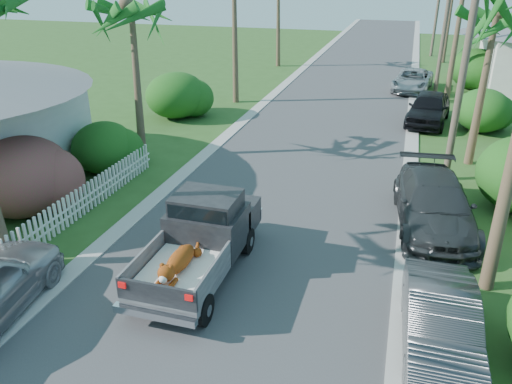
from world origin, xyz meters
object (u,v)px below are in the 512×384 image
(parked_car_rf, at_px, (429,108))
(pickup_truck, at_px, (204,234))
(parked_car_rm, at_px, (434,205))
(parked_car_rd, at_px, (413,80))
(palm_l_b, at_px, (129,5))
(utility_pole_d, at_px, (438,2))
(parked_car_rn, at_px, (440,325))
(utility_pole_b, at_px, (466,58))
(palm_r_b, at_px, (497,13))
(utility_pole_c, at_px, (446,18))

(parked_car_rf, bearing_deg, pickup_truck, -102.72)
(pickup_truck, height_order, parked_car_rf, pickup_truck)
(parked_car_rm, bearing_deg, parked_car_rd, 86.49)
(pickup_truck, bearing_deg, palm_l_b, 128.32)
(palm_l_b, height_order, utility_pole_d, utility_pole_d)
(parked_car_rn, relative_size, utility_pole_b, 0.46)
(parked_car_rm, xyz_separation_m, palm_r_b, (1.60, 6.22, 5.17))
(pickup_truck, relative_size, palm_l_b, 0.69)
(parked_car_rf, relative_size, parked_car_rd, 0.97)
(utility_pole_c, bearing_deg, utility_pole_d, 90.00)
(parked_car_rf, bearing_deg, utility_pole_b, -77.75)
(utility_pole_c, distance_m, utility_pole_d, 15.00)
(pickup_truck, distance_m, palm_l_b, 10.72)
(palm_r_b, height_order, utility_pole_b, utility_pole_b)
(pickup_truck, distance_m, parked_car_rm, 7.28)
(pickup_truck, relative_size, utility_pole_c, 0.57)
(parked_car_rn, height_order, utility_pole_b, utility_pole_b)
(parked_car_rf, height_order, palm_r_b, palm_r_b)
(parked_car_rf, xyz_separation_m, utility_pole_b, (0.60, -7.61, 3.80))
(utility_pole_b, relative_size, utility_pole_c, 1.00)
(palm_r_b, bearing_deg, utility_pole_b, -116.57)
(utility_pole_d, bearing_deg, parked_car_rn, -90.86)
(parked_car_rm, distance_m, palm_l_b, 13.36)
(pickup_truck, bearing_deg, parked_car_rd, 77.81)
(parked_car_rf, distance_m, utility_pole_c, 8.33)
(palm_r_b, relative_size, utility_pole_c, 0.80)
(palm_r_b, bearing_deg, parked_car_rn, -97.60)
(parked_car_rm, bearing_deg, palm_l_b, 158.59)
(parked_car_rn, height_order, utility_pole_d, utility_pole_d)
(parked_car_rn, bearing_deg, utility_pole_b, 84.14)
(palm_r_b, distance_m, utility_pole_c, 13.11)
(palm_l_b, bearing_deg, parked_car_rf, 36.13)
(pickup_truck, height_order, utility_pole_b, utility_pole_b)
(pickup_truck, xyz_separation_m, parked_car_rf, (5.97, 16.00, -0.21))
(palm_l_b, xyz_separation_m, utility_pole_d, (12.40, 31.00, -1.55))
(pickup_truck, height_order, palm_r_b, palm_r_b)
(pickup_truck, distance_m, parked_car_rd, 24.06)
(pickup_truck, xyz_separation_m, parked_car_rn, (5.97, -1.62, -0.33))
(parked_car_rm, bearing_deg, utility_pole_b, 75.79)
(parked_car_rm, relative_size, parked_car_rd, 1.11)
(palm_l_b, xyz_separation_m, utility_pole_c, (12.40, 16.00, -1.55))
(utility_pole_b, bearing_deg, pickup_truck, -128.07)
(palm_l_b, bearing_deg, parked_car_rn, -37.33)
(palm_r_b, height_order, utility_pole_c, utility_pole_c)
(parked_car_rn, bearing_deg, utility_pole_c, 86.20)
(parked_car_rd, xyz_separation_m, palm_r_b, (2.48, -13.13, 5.27))
(utility_pole_b, bearing_deg, utility_pole_d, 90.00)
(pickup_truck, bearing_deg, utility_pole_c, 74.32)
(parked_car_rd, bearing_deg, palm_l_b, -117.47)
(utility_pole_b, relative_size, utility_pole_d, 1.00)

